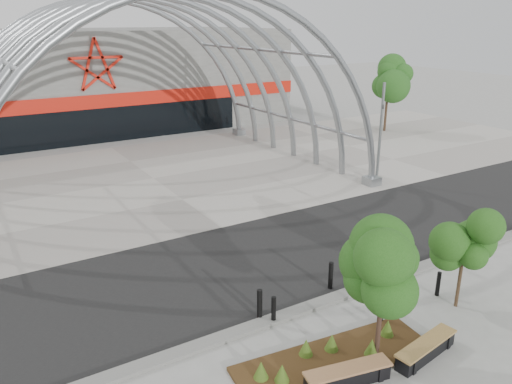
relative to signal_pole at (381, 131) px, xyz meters
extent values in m
plane|color=gray|center=(-10.87, -8.50, -2.91)|extent=(140.00, 140.00, 0.00)
cube|color=black|center=(-10.87, -5.00, -2.90)|extent=(140.00, 7.00, 0.02)
cube|color=#9C968E|center=(-10.87, 7.00, -2.89)|extent=(60.00, 17.00, 0.04)
cube|color=slate|center=(-10.87, -8.75, -2.85)|extent=(60.00, 0.50, 0.12)
cube|color=#62625D|center=(-10.87, 25.00, 1.09)|extent=(34.00, 15.00, 8.00)
cube|color=black|center=(-10.87, 17.55, -1.61)|extent=(22.00, 0.25, 2.60)
cube|color=red|center=(-10.87, 17.55, 0.19)|extent=(34.00, 0.30, 1.00)
torus|color=gray|center=(-10.87, -0.50, -2.91)|extent=(20.36, 0.36, 20.36)
torus|color=gray|center=(-10.87, 2.00, -2.91)|extent=(20.36, 0.36, 20.36)
torus|color=gray|center=(-10.87, 4.50, -2.91)|extent=(20.36, 0.36, 20.36)
torus|color=gray|center=(-10.87, 7.00, -2.91)|extent=(20.36, 0.36, 20.36)
torus|color=gray|center=(-10.87, 9.50, -2.91)|extent=(20.36, 0.36, 20.36)
torus|color=gray|center=(-10.87, 12.00, -2.91)|extent=(20.36, 0.36, 20.36)
torus|color=gray|center=(-10.87, 14.50, -2.91)|extent=(20.36, 0.36, 20.36)
cylinder|color=gray|center=(-1.21, 7.00, -0.32)|extent=(0.20, 15.00, 0.20)
cylinder|color=gray|center=(-3.80, 7.00, 4.16)|extent=(0.20, 15.00, 0.20)
cube|color=gray|center=(-0.87, -0.50, -2.66)|extent=(0.80, 0.80, 0.50)
cube|color=gray|center=(-0.87, 14.50, -2.66)|extent=(0.80, 0.80, 0.50)
cube|color=#33250E|center=(-12.44, -11.18, -2.86)|extent=(5.79, 2.35, 0.11)
cone|color=#46651D|center=(-14.19, -11.21, -2.56)|extent=(0.39, 0.39, 0.49)
cone|color=#46651D|center=(-12.29, -10.87, -2.56)|extent=(0.39, 0.39, 0.49)
cone|color=#46651D|center=(-11.50, -11.61, -2.56)|extent=(0.39, 0.39, 0.49)
cone|color=#46651D|center=(-13.04, -10.68, -2.56)|extent=(0.39, 0.39, 0.49)
cone|color=#46651D|center=(-10.47, -11.18, -2.56)|extent=(0.39, 0.39, 0.49)
cone|color=#46651D|center=(-14.58, -10.83, -2.56)|extent=(0.39, 0.39, 0.49)
cylinder|color=slate|center=(0.00, 0.00, -0.13)|extent=(0.16, 0.16, 5.57)
imported|color=black|center=(0.00, 0.00, 1.10)|extent=(0.34, 0.78, 0.16)
cylinder|color=black|center=(-11.39, -11.69, -1.86)|extent=(0.13, 0.13, 2.11)
ellipsoid|color=#153F0D|center=(-11.39, -11.69, 0.06)|extent=(1.81, 1.81, 2.30)
cylinder|color=#322414|center=(-7.30, -11.10, -2.07)|extent=(0.11, 0.11, 1.68)
ellipsoid|color=#18410E|center=(-7.30, -11.10, -0.54)|extent=(1.39, 1.39, 1.84)
cube|color=black|center=(-12.75, -12.06, -2.72)|extent=(2.31, 0.89, 0.39)
cube|color=black|center=(-13.58, -11.89, -2.68)|extent=(0.24, 0.52, 0.45)
cube|color=black|center=(-11.92, -12.24, -2.68)|extent=(0.24, 0.52, 0.45)
cube|color=brown|center=(-12.75, -12.06, -2.46)|extent=(2.38, 0.98, 0.07)
cube|color=black|center=(-10.20, -12.36, -2.72)|extent=(2.28, 0.75, 0.38)
cube|color=black|center=(-11.04, -12.48, -2.69)|extent=(0.21, 0.51, 0.45)
cube|color=black|center=(-9.37, -12.23, -2.69)|extent=(0.21, 0.51, 0.45)
cube|color=olive|center=(-10.20, -12.36, -2.46)|extent=(2.35, 0.84, 0.07)
cylinder|color=black|center=(-13.15, -8.46, -2.39)|extent=(0.17, 0.17, 1.04)
cylinder|color=black|center=(-12.88, -8.83, -2.46)|extent=(0.14, 0.14, 0.90)
cylinder|color=black|center=(-10.09, -10.53, -2.39)|extent=(0.17, 0.17, 1.04)
cylinder|color=black|center=(-10.08, -8.12, -2.41)|extent=(0.16, 0.16, 1.00)
cylinder|color=black|center=(-7.29, -10.34, -2.48)|extent=(0.14, 0.14, 0.86)
cylinder|color=#312115|center=(10.13, 9.50, -1.40)|extent=(0.20, 0.20, 3.03)
ellipsoid|color=#184815|center=(10.13, 9.50, 1.35)|extent=(2.70, 2.70, 3.30)
camera|label=1|loc=(-20.15, -19.74, 5.89)|focal=35.00mm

